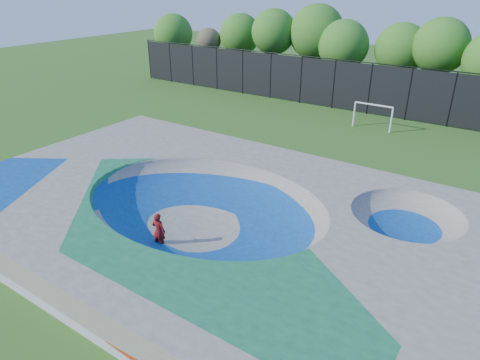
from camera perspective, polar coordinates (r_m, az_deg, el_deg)
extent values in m
plane|color=#295417|center=(18.87, -4.70, -6.38)|extent=(120.00, 120.00, 0.00)
cube|color=gray|center=(18.49, -4.78, -4.41)|extent=(22.00, 14.00, 1.50)
imported|color=red|center=(17.41, -10.77, -6.69)|extent=(0.64, 0.48, 1.58)
cube|color=black|center=(17.82, -10.57, -8.78)|extent=(0.81, 0.38, 0.05)
cylinder|color=silver|center=(32.68, 14.98, 8.49)|extent=(0.12, 0.12, 1.80)
cylinder|color=silver|center=(31.96, 19.53, 7.51)|extent=(0.12, 0.12, 1.80)
cylinder|color=silver|center=(32.05, 17.44, 9.54)|extent=(2.70, 0.12, 0.12)
cylinder|color=black|center=(48.47, -11.98, 15.42)|extent=(0.09, 0.09, 4.00)
cylinder|color=black|center=(46.40, -9.27, 15.21)|extent=(0.09, 0.09, 4.00)
cylinder|color=black|center=(44.44, -6.32, 14.94)|extent=(0.09, 0.09, 4.00)
cylinder|color=black|center=(42.59, -3.11, 14.60)|extent=(0.09, 0.09, 4.00)
cylinder|color=black|center=(40.89, 0.36, 14.19)|extent=(0.09, 0.09, 4.00)
cylinder|color=black|center=(39.34, 4.11, 13.68)|extent=(0.09, 0.09, 4.00)
cylinder|color=black|center=(37.96, 8.12, 13.08)|extent=(0.09, 0.09, 4.00)
cylinder|color=black|center=(36.78, 12.40, 12.36)|extent=(0.09, 0.09, 4.00)
cylinder|color=black|center=(35.81, 16.90, 11.52)|extent=(0.09, 0.09, 4.00)
cylinder|color=black|center=(35.08, 21.59, 10.58)|extent=(0.09, 0.09, 4.00)
cylinder|color=black|center=(34.58, 26.42, 9.52)|extent=(0.09, 0.09, 4.00)
cube|color=black|center=(35.81, 16.90, 11.52)|extent=(48.00, 0.03, 3.80)
cylinder|color=black|center=(35.43, 17.31, 14.65)|extent=(48.00, 0.08, 0.08)
cylinder|color=#443422|center=(51.30, -8.66, 15.44)|extent=(0.44, 0.44, 2.67)
sphere|color=#2D681B|center=(50.89, -8.89, 18.71)|extent=(4.30, 4.30, 4.30)
cylinder|color=#443422|center=(48.87, -4.09, 15.20)|extent=(0.44, 0.44, 2.72)
sphere|color=brown|center=(48.50, -4.18, 18.07)|extent=(2.60, 2.60, 2.60)
cylinder|color=#443422|center=(47.95, 0.01, 15.20)|extent=(0.44, 0.44, 2.94)
sphere|color=#2D681B|center=(47.51, 0.01, 18.85)|extent=(4.28, 4.28, 4.28)
cylinder|color=#443422|center=(44.32, 4.37, 14.72)|extent=(0.44, 0.44, 3.59)
sphere|color=#2D681B|center=(43.83, 4.53, 19.11)|extent=(4.30, 4.30, 4.30)
cylinder|color=#443422|center=(43.73, 9.82, 14.12)|extent=(0.44, 0.44, 3.33)
sphere|color=#2D681B|center=(43.20, 10.19, 18.81)|extent=(5.16, 5.16, 5.16)
cylinder|color=#443422|center=(41.80, 13.19, 12.92)|extent=(0.44, 0.44, 2.75)
sphere|color=#2D681B|center=(41.29, 13.63, 17.06)|extent=(4.49, 4.49, 4.49)
cylinder|color=#443422|center=(41.50, 20.02, 11.98)|extent=(0.44, 0.44, 2.73)
sphere|color=#2D681B|center=(40.99, 20.66, 16.06)|extent=(4.39, 4.39, 4.39)
cylinder|color=#443422|center=(40.16, 24.34, 11.27)|extent=(0.44, 0.44, 3.27)
sphere|color=#2D681B|center=(39.62, 25.22, 15.88)|extent=(4.46, 4.46, 4.46)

